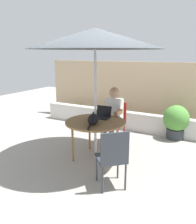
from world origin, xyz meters
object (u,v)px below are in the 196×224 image
(patio_umbrella, at_px, (95,39))
(laptop, at_px, (103,114))
(cat, at_px, (93,119))
(chair_occupied, at_px, (116,119))
(potted_plant_near_fence, at_px, (176,121))
(patio_table, at_px, (95,124))
(chair_empty, at_px, (113,155))
(person_seated, at_px, (113,113))

(patio_umbrella, relative_size, laptop, 7.56)
(patio_umbrella, height_order, cat, patio_umbrella)
(chair_occupied, relative_size, potted_plant_near_fence, 1.15)
(patio_table, relative_size, laptop, 3.57)
(laptop, bearing_deg, patio_umbrella, -90.65)
(patio_umbrella, distance_m, chair_occupied, 1.86)
(laptop, height_order, potted_plant_near_fence, laptop)
(laptop, bearing_deg, potted_plant_near_fence, 53.12)
(chair_empty, distance_m, laptop, 1.31)
(person_seated, distance_m, cat, 0.90)
(patio_umbrella, bearing_deg, patio_table, 0.00)
(patio_umbrella, bearing_deg, laptop, 89.35)
(chair_empty, bearing_deg, patio_table, 132.20)
(patio_table, bearing_deg, chair_empty, -47.80)
(patio_table, xyz_separation_m, person_seated, (-0.00, 0.75, 0.03))
(patio_table, relative_size, patio_umbrella, 0.47)
(patio_table, xyz_separation_m, laptop, (0.00, 0.29, 0.12))
(patio_umbrella, bearing_deg, person_seated, 90.00)
(patio_table, distance_m, patio_umbrella, 1.48)
(chair_occupied, bearing_deg, potted_plant_near_fence, 37.73)
(patio_umbrella, distance_m, cat, 1.36)
(chair_occupied, distance_m, person_seated, 0.23)
(patio_umbrella, bearing_deg, chair_occupied, 90.00)
(chair_empty, relative_size, person_seated, 0.72)
(patio_umbrella, height_order, laptop, patio_umbrella)
(chair_empty, xyz_separation_m, cat, (-0.67, 0.64, 0.28))
(patio_umbrella, xyz_separation_m, cat, (0.04, -0.14, -1.35))
(person_seated, height_order, cat, person_seated)
(potted_plant_near_fence, bearing_deg, chair_empty, -99.06)
(laptop, xyz_separation_m, potted_plant_near_fence, (1.11, 1.48, -0.35))
(patio_umbrella, distance_m, laptop, 1.40)
(laptop, relative_size, potted_plant_near_fence, 0.39)
(patio_table, bearing_deg, chair_occupied, 90.00)
(patio_umbrella, distance_m, chair_empty, 1.94)
(patio_umbrella, height_order, chair_occupied, patio_umbrella)
(potted_plant_near_fence, bearing_deg, cat, -119.36)
(chair_empty, distance_m, potted_plant_near_fence, 2.59)
(chair_empty, bearing_deg, patio_umbrella, 132.20)
(chair_occupied, height_order, potted_plant_near_fence, chair_occupied)
(chair_occupied, distance_m, chair_empty, 1.83)
(patio_table, distance_m, chair_occupied, 0.92)
(chair_occupied, distance_m, laptop, 0.67)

